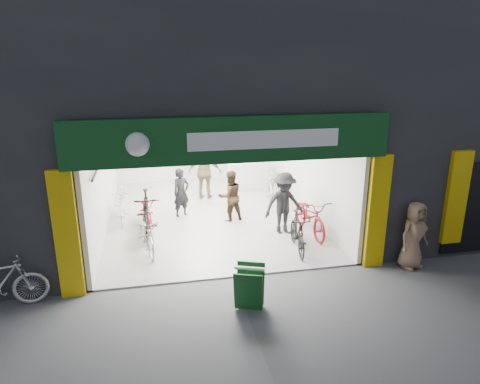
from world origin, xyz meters
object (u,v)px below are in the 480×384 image
object	(u,v)px
sandwich_board	(249,287)
bike_right_front	(297,233)
bike_left_front	(147,234)
pedestrian_near	(414,235)

from	to	relation	value
sandwich_board	bike_right_front	bearing A→B (deg)	72.79
bike_left_front	sandwich_board	xyz separation A→B (m)	(1.89, -3.00, 0.00)
bike_right_front	sandwich_board	xyz separation A→B (m)	(-1.71, -2.23, -0.03)
bike_left_front	pedestrian_near	world-z (taller)	pedestrian_near
bike_left_front	pedestrian_near	size ratio (longest dim) A/B	1.11
pedestrian_near	bike_left_front	bearing A→B (deg)	144.05
bike_left_front	bike_right_front	size ratio (longest dim) A/B	1.07
bike_right_front	pedestrian_near	world-z (taller)	pedestrian_near
bike_left_front	bike_right_front	xyz separation A→B (m)	(3.60, -0.77, 0.03)
pedestrian_near	sandwich_board	size ratio (longest dim) A/B	1.88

